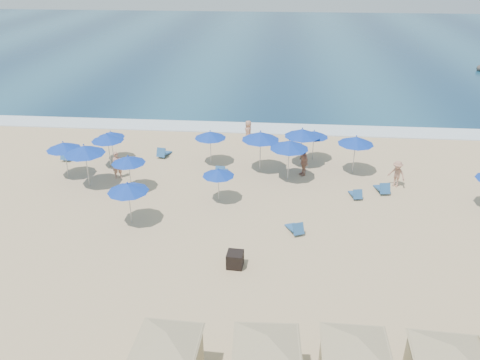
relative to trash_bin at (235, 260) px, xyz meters
The scene contains 30 objects.
ground 3.26m from the trash_bin, 57.93° to the left, with size 160.00×160.00×0.00m, color tan.
ocean 57.77m from the trash_bin, 88.30° to the left, with size 160.00×80.00×0.06m, color #0E3150.
surf_line 18.33m from the trash_bin, 84.62° to the left, with size 160.00×2.50×0.08m, color white.
trash_bin is the anchor object (origin of this frame).
cabana_0 6.88m from the trash_bin, 102.57° to the right, with size 4.10×4.10×2.58m.
cabana_1 6.86m from the trash_bin, 76.13° to the right, with size 4.22×4.22×2.65m.
cabana_2 7.80m from the trash_bin, 55.88° to the right, with size 4.22×4.22×2.65m.
umbrella_0 14.24m from the trash_bin, 143.57° to the left, with size 2.10×2.10×2.39m.
umbrella_1 12.16m from the trash_bin, 142.84° to the left, with size 2.39×2.39×2.73m.
umbrella_2 13.78m from the trash_bin, 132.37° to the left, with size 2.08×2.08×2.37m.
umbrella_3 9.91m from the trash_bin, 134.69° to the left, with size 1.97×1.97×2.25m.
umbrella_4 11.62m from the trash_bin, 103.58° to the left, with size 2.07×2.07×2.36m.
umbrella_5 10.59m from the trash_bin, 86.64° to the left, with size 2.41×2.41×2.74m.
umbrella_6 6.40m from the trash_bin, 104.03° to the left, with size 1.79×1.79×2.04m.
umbrella_7 12.05m from the trash_bin, 74.14° to the left, with size 2.31×2.31×2.63m.
umbrella_8 9.66m from the trash_bin, 75.29° to the left, with size 2.37×2.37×2.70m.
umbrella_9 13.11m from the trash_bin, 71.72° to the left, with size 1.90×1.90×2.16m.
umbrella_10 12.55m from the trash_bin, 58.14° to the left, with size 2.24×2.24×2.55m.
umbrella_12 14.74m from the trash_bin, 129.94° to the left, with size 1.84×1.84×2.09m.
umbrella_13 6.83m from the trash_bin, 150.44° to the left, with size 2.10×2.10×2.39m.
beach_chair_0 16.67m from the trash_bin, 138.68° to the left, with size 0.73×1.40×0.74m.
beach_chair_1 13.57m from the trash_bin, 117.01° to the left, with size 0.86×1.45×0.75m.
beach_chair_2 9.60m from the trash_bin, 100.81° to the left, with size 0.70×1.42×0.76m.
beach_chair_3 4.15m from the trash_bin, 48.18° to the left, with size 1.00×1.37×0.69m.
beach_chair_4 9.52m from the trash_bin, 48.51° to the left, with size 0.70×1.24×0.65m.
beach_chair_5 11.24m from the trash_bin, 44.89° to the left, with size 0.79×1.42×0.74m.
beachgoer_0 11.80m from the trash_bin, 133.85° to the left, with size 0.63×0.41×1.73m, color tan.
beachgoer_1 10.49m from the trash_bin, 71.27° to the left, with size 1.04×0.43×1.78m, color tan.
beachgoer_2 12.50m from the trash_bin, 44.76° to the left, with size 1.06×0.61×1.64m, color tan.
beachgoer_3 15.18m from the trash_bin, 91.88° to the left, with size 0.83×0.54×1.70m, color tan.
Camera 1 is at (0.01, -19.90, 12.81)m, focal length 35.00 mm.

